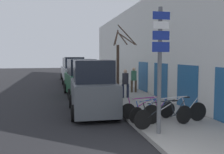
% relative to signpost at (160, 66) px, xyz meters
% --- Properties ---
extents(ground_plane, '(80.00, 80.00, 0.00)m').
position_rel_signpost_xyz_m(ground_plane, '(-1.43, 8.62, -2.28)').
color(ground_plane, black).
extents(sidewalk_curb, '(3.20, 32.00, 0.15)m').
position_rel_signpost_xyz_m(sidewalk_curb, '(1.17, 11.42, -2.20)').
color(sidewalk_curb, gray).
rests_on(sidewalk_curb, ground).
extents(building_facade, '(0.23, 32.00, 6.50)m').
position_rel_signpost_xyz_m(building_facade, '(2.92, 11.35, 0.95)').
color(building_facade, silver).
rests_on(building_facade, ground).
extents(signpost, '(0.56, 0.15, 3.91)m').
position_rel_signpost_xyz_m(signpost, '(0.00, 0.00, 0.00)').
color(signpost, '#595B60').
rests_on(signpost, sidewalk_curb).
extents(bicycle_0, '(2.33, 0.60, 0.92)m').
position_rel_signpost_xyz_m(bicycle_0, '(0.49, 0.66, -1.74)').
color(bicycle_0, black).
rests_on(bicycle_0, sidewalk_curb).
extents(bicycle_1, '(2.56, 0.44, 0.97)m').
position_rel_signpost_xyz_m(bicycle_1, '(1.10, 1.07, -1.72)').
color(bicycle_1, black).
rests_on(bicycle_1, sidewalk_curb).
extents(bicycle_2, '(1.99, 0.81, 0.84)m').
position_rel_signpost_xyz_m(bicycle_2, '(0.37, 1.50, -1.77)').
color(bicycle_2, black).
rests_on(bicycle_2, sidewalk_curb).
extents(bicycle_3, '(2.25, 0.44, 0.84)m').
position_rel_signpost_xyz_m(bicycle_3, '(0.38, 1.92, -1.76)').
color(bicycle_3, black).
rests_on(bicycle_3, sidewalk_curb).
extents(parked_car_0, '(2.10, 4.18, 2.40)m').
position_rel_signpost_xyz_m(parked_car_0, '(-1.54, 3.85, -1.20)').
color(parked_car_0, '#51565B').
rests_on(parked_car_0, ground).
extents(parked_car_1, '(2.13, 4.55, 2.39)m').
position_rel_signpost_xyz_m(parked_car_1, '(-1.56, 9.02, -1.21)').
color(parked_car_1, '#144728').
rests_on(parked_car_1, ground).
extents(parked_car_2, '(1.97, 4.20, 2.49)m').
position_rel_signpost_xyz_m(parked_car_2, '(-1.64, 14.37, -1.16)').
color(parked_car_2, '#B2B7BC').
rests_on(parked_car_2, ground).
extents(parked_car_3, '(2.15, 4.70, 2.40)m').
position_rel_signpost_xyz_m(parked_car_3, '(-1.58, 19.44, -1.19)').
color(parked_car_3, silver).
rests_on(parked_car_3, ground).
extents(pedestrian_near, '(0.43, 0.37, 1.65)m').
position_rel_signpost_xyz_m(pedestrian_near, '(0.81, 6.76, -1.18)').
color(pedestrian_near, '#1E2338').
rests_on(pedestrian_near, sidewalk_curb).
extents(pedestrian_far, '(0.43, 0.37, 1.66)m').
position_rel_signpost_xyz_m(pedestrian_far, '(1.96, 8.76, -1.17)').
color(pedestrian_far, '#4C3D2D').
rests_on(pedestrian_far, sidewalk_curb).
extents(street_tree, '(1.43, 1.59, 4.03)m').
position_rel_signpost_xyz_m(street_tree, '(0.04, 5.29, -0.19)').
color(street_tree, '#3D2D23').
rests_on(street_tree, sidewalk_curb).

